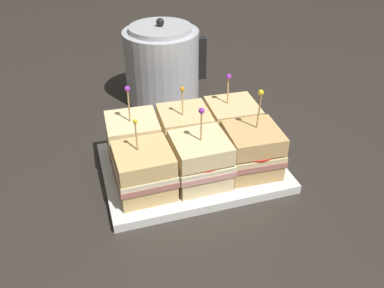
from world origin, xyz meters
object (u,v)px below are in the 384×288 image
sandwich_back_left (133,140)px  sandwich_front_right (252,150)px  kettle_steel (162,65)px  serving_platter (192,167)px  sandwich_back_center (185,131)px  sandwich_back_right (232,123)px  sandwich_front_left (144,171)px  sandwich_front_center (201,160)px

sandwich_back_left → sandwich_front_right: bearing=-26.3°
sandwich_back_left → kettle_steel: (0.13, 0.28, 0.03)m
serving_platter → sandwich_back_center: sandwich_back_center is taller
sandwich_front_right → sandwich_back_left: bearing=153.7°
sandwich_back_right → kettle_steel: size_ratio=0.73×
sandwich_front_left → sandwich_back_right: size_ratio=0.95×
sandwich_front_center → sandwich_back_right: bearing=45.3°
sandwich_front_right → kettle_steel: size_ratio=0.80×
sandwich_front_center → sandwich_front_right: size_ratio=0.92×
sandwich_front_left → kettle_steel: 0.41m
serving_platter → sandwich_back_right: (0.11, 0.05, 0.06)m
sandwich_front_center → kettle_steel: bearing=86.9°
serving_platter → sandwich_back_left: (-0.11, 0.05, 0.06)m
sandwich_front_right → sandwich_back_center: (-0.11, 0.11, -0.00)m
sandwich_front_left → sandwich_front_center: bearing=-0.7°
sandwich_back_right → sandwich_front_right: bearing=-90.3°
serving_platter → sandwich_front_center: bearing=-89.8°
sandwich_front_right → sandwich_back_left: (-0.21, 0.11, -0.00)m
sandwich_front_center → serving_platter: bearing=90.2°
sandwich_back_center → sandwich_front_center: bearing=-90.6°
sandwich_front_center → sandwich_back_left: bearing=135.2°
serving_platter → sandwich_back_center: (0.00, 0.05, 0.06)m
sandwich_back_left → kettle_steel: 0.31m
serving_platter → sandwich_back_right: sandwich_back_right is taller
sandwich_front_right → sandwich_back_left: size_ratio=1.03×
sandwich_front_right → sandwich_back_right: size_ratio=1.09×
sandwich_back_center → kettle_steel: 0.28m
kettle_steel → sandwich_back_center: bearing=-94.0°
sandwich_back_center → sandwich_back_right: sandwich_back_right is taller
serving_platter → sandwich_front_right: bearing=-26.2°
sandwich_back_left → sandwich_back_right: (0.22, 0.00, 0.00)m
serving_platter → sandwich_back_right: 0.13m
sandwich_front_center → sandwich_back_center: 0.11m
sandwich_front_left → sandwich_back_center: 0.15m
serving_platter → sandwich_back_left: size_ratio=2.12×
sandwich_front_left → sandwich_back_right: 0.24m
sandwich_back_left → serving_platter: bearing=-26.4°
sandwich_front_center → sandwich_back_left: sandwich_back_left is taller
serving_platter → sandwich_back_right: bearing=26.7°
sandwich_back_left → sandwich_back_center: 0.11m
sandwich_front_left → sandwich_front_center: (0.11, -0.00, 0.00)m
sandwich_back_center → kettle_steel: kettle_steel is taller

